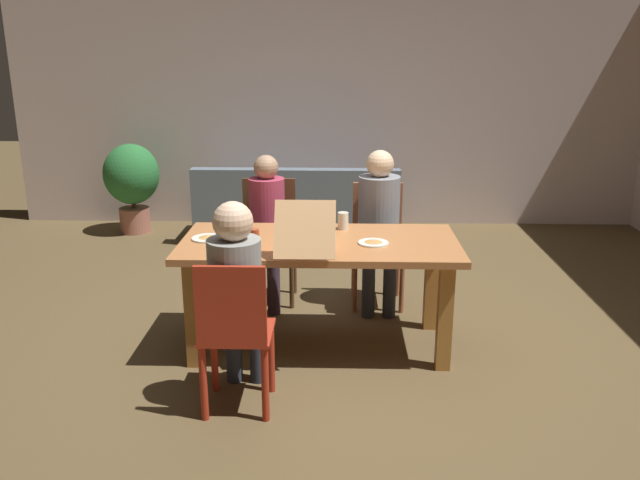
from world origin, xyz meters
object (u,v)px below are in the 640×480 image
at_px(potted_plant, 132,179).
at_px(pizza_box_0, 307,240).
at_px(drinking_glass_1, 343,221).
at_px(person_0, 266,220).
at_px(person_1, 237,286).
at_px(chair_2, 377,237).
at_px(chair_0, 269,232).
at_px(plate_0, 208,238).
at_px(person_2, 379,217).
at_px(plate_1, 373,242).
at_px(chair_1, 235,332).
at_px(drinking_glass_0, 255,239).
at_px(couch, 297,213).
at_px(dining_table, 320,257).

bearing_deg(potted_plant, pizza_box_0, -55.22).
bearing_deg(drinking_glass_1, person_0, 140.95).
relative_size(person_1, drinking_glass_1, 9.97).
bearing_deg(chair_2, chair_0, 176.89).
relative_size(person_1, plate_0, 5.55).
distance_m(person_2, plate_1, 0.81).
height_order(chair_1, person_2, person_2).
height_order(person_2, potted_plant, person_2).
distance_m(chair_1, person_2, 1.86).
distance_m(person_0, plate_0, 0.83).
distance_m(chair_1, chair_2, 1.97).
bearing_deg(potted_plant, person_1, -64.43).
xyz_separation_m(chair_0, drinking_glass_0, (0.03, -1.14, 0.28)).
distance_m(pizza_box_0, drinking_glass_0, 0.34).
height_order(person_1, plate_1, person_1).
bearing_deg(plate_1, potted_plant, 130.87).
bearing_deg(person_1, pizza_box_0, 58.34).
bearing_deg(pizza_box_0, chair_1, -116.67).
bearing_deg(couch, person_0, -93.82).
xyz_separation_m(plate_0, potted_plant, (-1.41, 2.83, -0.17)).
relative_size(chair_1, couch, 0.43).
relative_size(chair_0, person_0, 0.82).
xyz_separation_m(person_2, couch, (-0.76, 1.90, -0.45)).
relative_size(person_2, drinking_glass_0, 9.34).
distance_m(chair_2, drinking_glass_1, 0.72).
relative_size(chair_1, drinking_glass_1, 7.49).
relative_size(dining_table, plate_0, 8.45).
xyz_separation_m(dining_table, couch, (-0.32, 2.63, -0.36)).
height_order(person_1, couch, person_1).
distance_m(person_1, plate_0, 0.82).
bearing_deg(person_1, chair_1, -90.00).
relative_size(plate_1, couch, 0.09).
bearing_deg(drinking_glass_0, chair_0, 91.73).
xyz_separation_m(person_0, drinking_glass_1, (0.60, -0.49, 0.13)).
distance_m(dining_table, chair_2, 0.99).
xyz_separation_m(dining_table, plate_1, (0.36, -0.07, 0.13)).
relative_size(person_0, chair_1, 1.31).
height_order(person_0, potted_plant, person_0).
distance_m(chair_1, plate_1, 1.18).
xyz_separation_m(chair_0, potted_plant, (-1.72, 1.92, 0.05)).
xyz_separation_m(chair_0, plate_1, (0.80, -0.99, 0.22)).
bearing_deg(plate_1, dining_table, 169.54).
height_order(chair_0, chair_2, chair_0).
xyz_separation_m(person_1, person_2, (0.88, 1.49, 0.02)).
bearing_deg(chair_2, plate_1, -95.11).
relative_size(chair_1, chair_2, 0.95).
distance_m(chair_1, plate_0, 0.99).
bearing_deg(dining_table, chair_1, -116.57).
height_order(plate_1, couch, couch).
height_order(drinking_glass_1, potted_plant, potted_plant).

